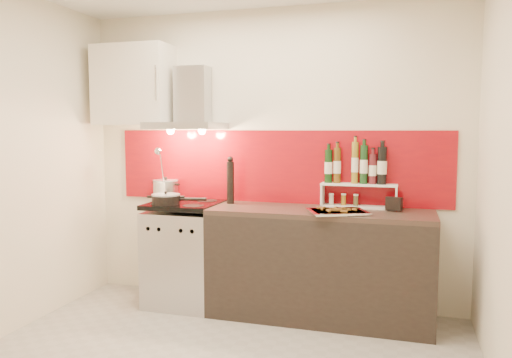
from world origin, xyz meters
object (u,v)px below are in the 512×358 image
(saute_pan, at_px, (167,199))
(baking_tray, at_px, (337,211))
(stock_pot, at_px, (166,189))
(range_stove, at_px, (185,255))
(counter, at_px, (320,264))
(pepper_mill, at_px, (230,181))

(saute_pan, distance_m, baking_tray, 1.46)
(stock_pot, relative_size, saute_pan, 0.51)
(range_stove, xyz_separation_m, counter, (1.20, 0.00, 0.01))
(range_stove, distance_m, stock_pot, 0.65)
(counter, xyz_separation_m, saute_pan, (-1.30, -0.15, 0.50))
(saute_pan, height_order, baking_tray, saute_pan)
(counter, height_order, saute_pan, saute_pan)
(range_stove, height_order, baking_tray, baking_tray)
(baking_tray, bearing_deg, counter, 136.94)
(counter, bearing_deg, saute_pan, -173.59)
(range_stove, height_order, saute_pan, saute_pan)
(counter, relative_size, baking_tray, 3.37)
(range_stove, bearing_deg, pepper_mill, 17.24)
(range_stove, bearing_deg, counter, 0.23)
(counter, xyz_separation_m, baking_tray, (0.16, -0.15, 0.47))
(stock_pot, xyz_separation_m, baking_tray, (1.64, -0.34, -0.08))
(pepper_mill, bearing_deg, saute_pan, -151.72)
(counter, distance_m, stock_pot, 1.59)
(stock_pot, xyz_separation_m, saute_pan, (0.18, -0.34, -0.04))
(stock_pot, relative_size, baking_tray, 0.44)
(saute_pan, bearing_deg, baking_tray, 0.02)
(range_stove, relative_size, counter, 0.51)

